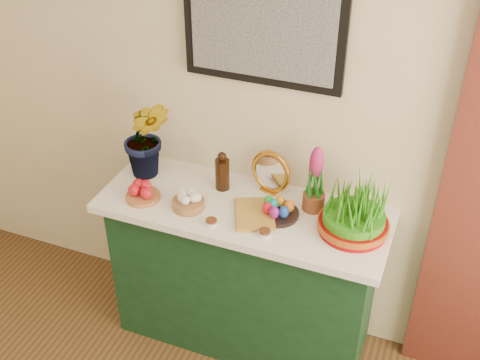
% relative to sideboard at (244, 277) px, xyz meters
% --- Properties ---
extents(sideboard, '(1.30, 0.45, 0.85)m').
position_rel_sideboard_xyz_m(sideboard, '(0.00, 0.00, 0.00)').
color(sideboard, '#153B1D').
rests_on(sideboard, ground).
extents(tablecloth, '(1.40, 0.55, 0.04)m').
position_rel_sideboard_xyz_m(tablecloth, '(0.00, 0.00, 0.45)').
color(tablecloth, silver).
rests_on(tablecloth, sideboard).
extents(hyacinth_green, '(0.34, 0.31, 0.57)m').
position_rel_sideboard_xyz_m(hyacinth_green, '(-0.54, 0.08, 0.75)').
color(hyacinth_green, '#196818').
rests_on(hyacinth_green, tablecloth).
extents(apple_bowl, '(0.22, 0.22, 0.08)m').
position_rel_sideboard_xyz_m(apple_bowl, '(-0.48, -0.12, 0.50)').
color(apple_bowl, '#B16539').
rests_on(apple_bowl, tablecloth).
extents(garlic_basket, '(0.17, 0.17, 0.09)m').
position_rel_sideboard_xyz_m(garlic_basket, '(-0.24, -0.11, 0.50)').
color(garlic_basket, '#A07540').
rests_on(garlic_basket, tablecloth).
extents(vinegar_cruet, '(0.07, 0.07, 0.21)m').
position_rel_sideboard_xyz_m(vinegar_cruet, '(-0.15, 0.10, 0.56)').
color(vinegar_cruet, black).
rests_on(vinegar_cruet, tablecloth).
extents(mirror, '(0.22, 0.10, 0.22)m').
position_rel_sideboard_xyz_m(mirror, '(0.08, 0.17, 0.57)').
color(mirror, orange).
rests_on(mirror, tablecloth).
extents(book, '(0.24, 0.28, 0.03)m').
position_rel_sideboard_xyz_m(book, '(-0.01, -0.10, 0.48)').
color(book, '#B28732').
rests_on(book, tablecloth).
extents(spice_dish_left, '(0.06, 0.06, 0.03)m').
position_rel_sideboard_xyz_m(spice_dish_left, '(-0.09, -0.19, 0.48)').
color(spice_dish_left, silver).
rests_on(spice_dish_left, tablecloth).
extents(spice_dish_right, '(0.07, 0.07, 0.03)m').
position_rel_sideboard_xyz_m(spice_dish_right, '(0.17, -0.17, 0.48)').
color(spice_dish_right, silver).
rests_on(spice_dish_right, tablecloth).
extents(egg_plate, '(0.26, 0.26, 0.08)m').
position_rel_sideboard_xyz_m(egg_plate, '(0.17, -0.01, 0.50)').
color(egg_plate, black).
rests_on(egg_plate, tablecloth).
extents(hyacinth_pink, '(0.10, 0.10, 0.34)m').
position_rel_sideboard_xyz_m(hyacinth_pink, '(0.31, 0.10, 0.62)').
color(hyacinth_pink, brown).
rests_on(hyacinth_pink, tablecloth).
extents(wheatgrass_sabzeh, '(0.32, 0.32, 0.26)m').
position_rel_sideboard_xyz_m(wheatgrass_sabzeh, '(0.52, 0.00, 0.58)').
color(wheatgrass_sabzeh, '#8B0404').
rests_on(wheatgrass_sabzeh, tablecloth).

